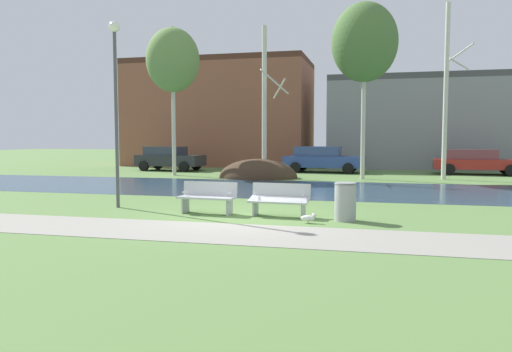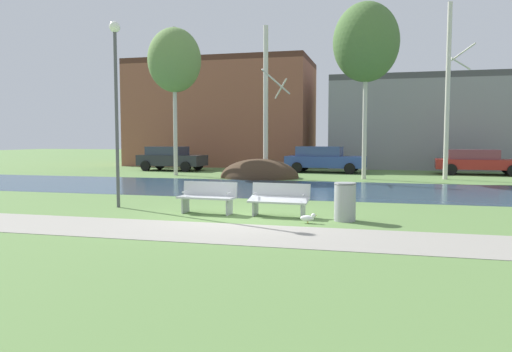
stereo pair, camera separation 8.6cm
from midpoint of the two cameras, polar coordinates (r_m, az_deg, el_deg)
ground_plane at (r=22.54m, az=4.74°, el=-0.88°), size 120.00×120.00×0.00m
paved_path_strip at (r=10.94m, az=-5.39°, el=-6.52°), size 60.00×2.28×0.01m
river_band at (r=20.25m, az=3.69°, el=-1.46°), size 80.00×7.28×0.01m
soil_mound at (r=25.74m, az=0.14°, el=-0.21°), size 4.16×3.33×1.99m
bench_left at (r=13.59m, az=-5.83°, el=-2.39°), size 1.63×0.66×0.87m
bench_right at (r=13.05m, az=2.55°, el=-2.65°), size 1.63×0.66×0.87m
trash_bin at (r=12.53m, az=10.14°, el=-2.88°), size 0.56×0.56×0.97m
seagull at (r=12.10m, az=5.91°, el=-4.87°), size 0.41×0.15×0.25m
streetlamp at (r=15.29m, az=-16.16°, el=10.15°), size 0.32×0.32×5.49m
birch_far_left at (r=28.13m, az=-9.72°, el=13.08°), size 2.94×2.94×8.17m
birch_left at (r=25.86m, az=0.95°, el=8.65°), size 1.46×2.47×7.87m
birch_center_left at (r=25.94m, az=12.40°, el=14.88°), size 3.28×3.28×8.83m
birch_center at (r=26.59m, az=21.16°, el=9.25°), size 1.34×2.24×8.76m
parked_van_nearest_dark at (r=31.95m, az=-10.14°, el=2.08°), size 4.34×2.26×1.54m
parked_sedan_second_blue at (r=30.01m, az=7.63°, el=1.99°), size 4.84×2.35×1.58m
parked_hatch_third_red at (r=30.64m, az=24.07°, el=1.57°), size 4.89×2.34×1.43m
building_brick_low at (r=38.19m, az=-4.19°, el=7.22°), size 13.53×6.97×7.89m
building_grey_warehouse at (r=36.16m, az=17.78°, el=5.89°), size 11.54×6.07×6.27m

